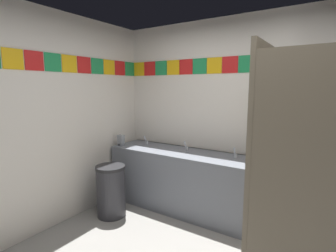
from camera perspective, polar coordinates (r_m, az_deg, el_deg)
wall_back at (r=3.46m, az=16.78°, el=1.70°), size 3.65×0.09×2.58m
wall_side at (r=3.27m, az=-27.10°, el=0.75°), size 0.09×3.32×2.58m
vanity_counter at (r=3.64m, az=3.26°, el=-11.78°), size 2.09×0.60×0.82m
faucet_left at (r=3.96m, az=-4.83°, el=-3.31°), size 0.04×0.10×0.14m
faucet_center at (r=3.58m, az=4.04°, el=-4.58°), size 0.04×0.10×0.14m
faucet_right at (r=3.31m, az=14.70°, el=-5.94°), size 0.04×0.10×0.14m
soap_dispenser at (r=3.92m, az=-10.38°, el=-3.14°), size 0.09×0.09×0.16m
stall_divider at (r=2.36m, az=24.28°, el=-9.01°), size 0.92×1.53×2.01m
trash_bin at (r=3.57m, az=-12.51°, el=-13.83°), size 0.38×0.38×0.68m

